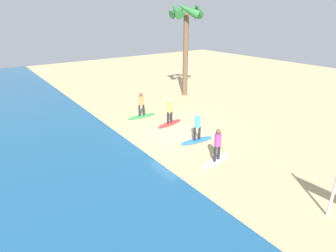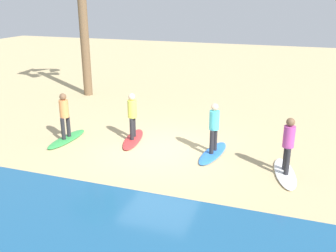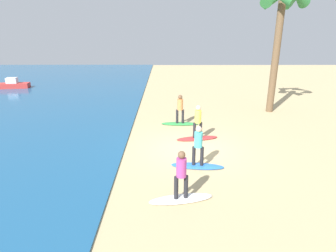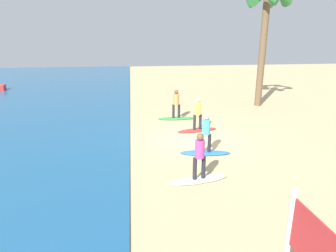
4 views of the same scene
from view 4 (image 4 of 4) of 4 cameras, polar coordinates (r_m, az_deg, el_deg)
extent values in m
plane|color=tan|center=(14.52, 4.73, -2.47)|extent=(60.00, 60.00, 0.00)
ellipsoid|color=white|center=(10.69, 5.79, -9.95)|extent=(0.95, 2.17, 0.09)
cylinder|color=#232328|center=(10.44, 5.05, -7.97)|extent=(0.14, 0.14, 0.78)
cylinder|color=#232328|center=(10.56, 6.66, -7.72)|extent=(0.14, 0.14, 0.78)
cylinder|color=#B74293|center=(10.22, 5.98, -4.30)|extent=(0.32, 0.32, 0.62)
sphere|color=brown|center=(10.07, 6.06, -2.03)|extent=(0.24, 0.24, 0.24)
ellipsoid|color=blue|center=(12.89, 6.97, -4.99)|extent=(0.81, 2.15, 0.09)
cylinder|color=#232328|center=(12.71, 6.32, -3.19)|extent=(0.14, 0.14, 0.78)
cylinder|color=#232328|center=(12.75, 7.75, -3.18)|extent=(0.14, 0.14, 0.78)
cylinder|color=#4CC6D1|center=(12.50, 7.16, -0.19)|extent=(0.32, 0.32, 0.62)
sphere|color=beige|center=(12.38, 7.23, 1.71)|extent=(0.24, 0.24, 0.24)
ellipsoid|color=red|center=(15.69, 5.49, -0.76)|extent=(0.95, 2.17, 0.09)
cylinder|color=#232328|center=(15.49, 4.99, 0.71)|extent=(0.14, 0.14, 0.78)
cylinder|color=#232328|center=(15.62, 6.07, 0.81)|extent=(0.14, 0.14, 0.78)
cylinder|color=#E0E04C|center=(15.37, 5.61, 3.26)|extent=(0.32, 0.32, 0.62)
sphere|color=beige|center=(15.26, 5.66, 4.82)|extent=(0.24, 0.24, 0.24)
ellipsoid|color=green|center=(17.68, 1.53, 1.46)|extent=(0.62, 2.11, 0.09)
cylinder|color=#232328|center=(17.55, 1.02, 2.81)|extent=(0.14, 0.14, 0.78)
cylinder|color=#232328|center=(17.59, 2.06, 2.83)|extent=(0.14, 0.14, 0.78)
cylinder|color=#E58C4C|center=(17.40, 1.56, 5.05)|extent=(0.32, 0.32, 0.62)
sphere|color=brown|center=(17.31, 1.57, 6.43)|extent=(0.24, 0.24, 0.24)
cylinder|color=silver|center=(6.16, 21.36, -21.12)|extent=(0.10, 0.10, 2.50)
cylinder|color=brown|center=(21.29, 17.21, 12.57)|extent=(0.44, 0.44, 6.74)
camera|label=1|loc=(6.93, -91.58, 14.32)|focal=29.32mm
camera|label=2|loc=(12.39, -50.19, 11.28)|focal=40.36mm
camera|label=3|loc=(2.16, 50.03, 20.65)|focal=30.62mm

